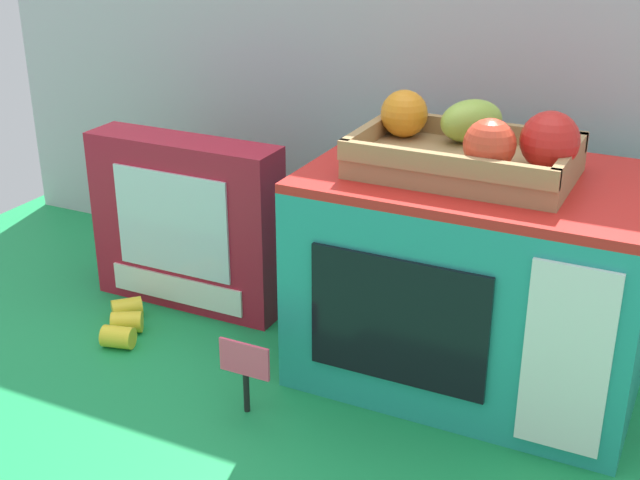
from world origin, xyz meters
TOP-DOWN VIEW (x-y plane):
  - ground_plane at (0.00, 0.00)m, footprint 1.70×1.70m
  - display_back_panel at (0.00, 0.26)m, footprint 1.61×0.03m
  - toy_microwave at (0.17, 0.01)m, footprint 0.44×0.30m
  - food_groups_crate at (0.16, 0.00)m, footprint 0.27×0.20m
  - cookie_set_box at (-0.29, 0.02)m, footprint 0.31×0.08m
  - price_sign at (-0.05, -0.21)m, footprint 0.07×0.01m
  - loose_toy_banana at (-0.32, -0.11)m, footprint 0.10×0.13m

SIDE VIEW (x-z plane):
  - ground_plane at x=0.00m, z-range 0.00..0.00m
  - loose_toy_banana at x=-0.32m, z-range 0.00..0.03m
  - price_sign at x=-0.05m, z-range 0.02..0.12m
  - cookie_set_box at x=-0.29m, z-range 0.00..0.27m
  - toy_microwave at x=0.17m, z-range 0.00..0.29m
  - food_groups_crate at x=0.16m, z-range 0.27..0.37m
  - display_back_panel at x=0.00m, z-range 0.00..0.77m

